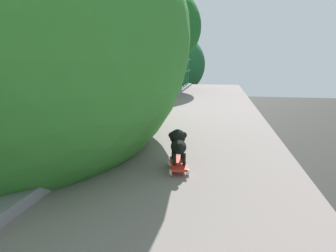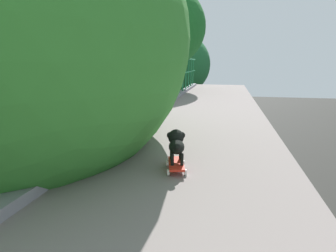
# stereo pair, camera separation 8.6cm
# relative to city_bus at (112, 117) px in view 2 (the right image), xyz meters

# --- Properties ---
(city_bus) EXTENTS (2.49, 10.51, 3.28)m
(city_bus) POSITION_rel_city_bus_xyz_m (0.00, 0.00, 0.00)
(city_bus) COLOR white
(city_bus) RESTS_ON ground
(roadside_tree_far) EXTENTS (4.34, 4.34, 9.95)m
(roadside_tree_far) POSITION_rel_city_bus_xyz_m (7.08, -12.10, 6.22)
(roadside_tree_far) COLOR #48382A
(roadside_tree_far) RESTS_ON ground
(roadside_tree_farthest) EXTENTS (4.26, 4.26, 8.68)m
(roadside_tree_farthest) POSITION_rel_city_bus_xyz_m (6.89, -4.82, 4.67)
(roadside_tree_farthest) COLOR brown
(roadside_tree_farthest) RESTS_ON ground
(toy_skateboard) EXTENTS (0.28, 0.45, 0.09)m
(toy_skateboard) POSITION_rel_city_bus_xyz_m (9.68, -20.94, 3.81)
(toy_skateboard) COLOR red
(toy_skateboard) RESTS_ON overpass_deck
(small_dog) EXTENTS (0.24, 0.41, 0.34)m
(small_dog) POSITION_rel_city_bus_xyz_m (9.67, -20.87, 4.03)
(small_dog) COLOR black
(small_dog) RESTS_ON toy_skateboard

